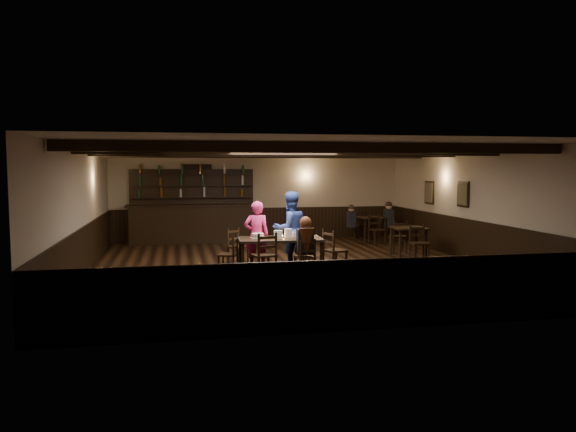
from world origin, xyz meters
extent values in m
plane|color=black|center=(0.00, 0.00, 0.00)|extent=(10.00, 10.00, 0.00)
cube|color=#C0B29F|center=(0.00, 5.00, 1.35)|extent=(9.00, 0.02, 2.70)
cube|color=#C0B29F|center=(0.00, -5.00, 1.35)|extent=(9.00, 0.02, 2.70)
cube|color=#C0B29F|center=(-4.50, 0.00, 1.35)|extent=(0.02, 10.00, 2.70)
cube|color=#C0B29F|center=(4.50, 0.00, 1.35)|extent=(0.02, 10.00, 2.70)
cube|color=silver|center=(0.00, 0.00, 2.70)|extent=(9.00, 10.00, 0.02)
cube|color=black|center=(0.00, 4.97, 0.50)|extent=(9.00, 0.04, 1.00)
cube|color=black|center=(0.00, -4.97, 0.50)|extent=(9.00, 0.04, 1.00)
cube|color=black|center=(-4.47, 0.00, 0.50)|extent=(0.04, 10.00, 1.00)
cube|color=black|center=(4.47, 0.00, 0.50)|extent=(0.04, 10.00, 1.00)
cube|color=black|center=(-1.90, 4.97, 1.85)|extent=(0.90, 0.03, 1.00)
cube|color=black|center=(-1.90, 4.95, 1.85)|extent=(0.80, 0.02, 0.90)
cube|color=black|center=(4.47, 0.50, 1.60)|extent=(0.03, 0.55, 0.65)
cube|color=#72664C|center=(4.45, 0.50, 1.60)|extent=(0.02, 0.45, 0.55)
cube|color=black|center=(4.47, 2.40, 1.55)|extent=(0.03, 0.55, 0.65)
cube|color=#72664C|center=(4.45, 2.40, 1.55)|extent=(0.02, 0.45, 0.55)
cube|color=black|center=(0.00, -3.00, 2.60)|extent=(8.90, 0.18, 0.18)
cube|color=black|center=(0.00, -1.00, 2.60)|extent=(8.90, 0.18, 0.18)
cube|color=black|center=(0.00, 1.00, 2.60)|extent=(8.90, 0.18, 0.18)
cube|color=black|center=(0.00, 3.00, 2.60)|extent=(8.90, 0.18, 0.18)
cube|color=black|center=(-1.20, -0.93, 0.35)|extent=(0.06, 0.06, 0.71)
cube|color=black|center=(-1.16, -0.16, 0.35)|extent=(0.06, 0.06, 0.71)
cube|color=black|center=(0.45, -1.00, 0.35)|extent=(0.06, 0.06, 0.71)
cube|color=black|center=(0.49, -0.24, 0.35)|extent=(0.06, 0.06, 0.71)
cube|color=black|center=(-0.35, -0.58, 0.73)|extent=(1.81, 0.97, 0.04)
cube|color=#A5A8AD|center=(-0.33, -0.15, 0.73)|extent=(1.77, 0.11, 0.05)
cube|color=#A5A8AD|center=(-0.37, -1.01, 0.73)|extent=(1.77, 0.11, 0.05)
cube|color=#A5A8AD|center=(0.52, -0.62, 0.73)|extent=(0.07, 0.89, 0.05)
cube|color=#A5A8AD|center=(-1.22, -0.54, 0.73)|extent=(0.07, 0.89, 0.05)
cube|color=black|center=(-0.66, -0.90, 0.23)|extent=(0.05, 0.05, 0.46)
cube|color=black|center=(-0.56, -1.25, 0.23)|extent=(0.05, 0.05, 0.46)
cube|color=black|center=(-1.03, -1.01, 0.23)|extent=(0.05, 0.05, 0.46)
cube|color=black|center=(-0.93, -1.36, 0.23)|extent=(0.05, 0.05, 0.46)
cube|color=black|center=(-0.79, -1.13, 0.48)|extent=(0.55, 0.53, 0.04)
cube|color=black|center=(-0.74, -1.30, 0.72)|extent=(0.44, 0.16, 0.48)
cube|color=black|center=(-0.74, -1.30, 0.67)|extent=(0.37, 0.13, 0.05)
cube|color=black|center=(-0.74, -1.30, 0.86)|extent=(0.37, 0.13, 0.05)
cube|color=black|center=(0.21, -0.91, 0.19)|extent=(0.04, 0.04, 0.38)
cube|color=black|center=(0.26, -1.21, 0.19)|extent=(0.04, 0.04, 0.38)
cube|color=black|center=(-0.10, -0.97, 0.19)|extent=(0.04, 0.04, 0.38)
cube|color=black|center=(-0.05, -1.26, 0.19)|extent=(0.04, 0.04, 0.38)
cube|color=black|center=(0.08, -1.09, 0.40)|extent=(0.42, 0.41, 0.04)
cube|color=black|center=(0.10, -1.24, 0.60)|extent=(0.37, 0.09, 0.40)
cube|color=black|center=(0.10, -1.24, 0.56)|extent=(0.32, 0.07, 0.04)
cube|color=black|center=(0.10, -1.24, 0.71)|extent=(0.32, 0.07, 0.04)
cube|color=black|center=(-1.55, -0.30, 0.20)|extent=(0.04, 0.04, 0.40)
cube|color=black|center=(-1.25, -0.41, 0.20)|extent=(0.04, 0.04, 0.40)
cube|color=black|center=(-1.67, -0.61, 0.20)|extent=(0.04, 0.04, 0.40)
cube|color=black|center=(-1.37, -0.72, 0.20)|extent=(0.04, 0.04, 0.40)
cube|color=black|center=(-1.46, -0.51, 0.42)|extent=(0.48, 0.49, 0.04)
cube|color=black|center=(-1.31, -0.57, 0.63)|extent=(0.16, 0.38, 0.42)
cube|color=black|center=(-1.31, -0.57, 0.58)|extent=(0.14, 0.32, 0.05)
cube|color=black|center=(-1.31, -0.57, 0.75)|extent=(0.14, 0.32, 0.05)
cube|color=black|center=(1.07, -0.78, 0.22)|extent=(0.05, 0.05, 0.44)
cube|color=black|center=(0.74, -0.91, 0.22)|extent=(0.05, 0.05, 0.44)
cube|color=black|center=(0.93, -0.44, 0.22)|extent=(0.05, 0.05, 0.44)
cube|color=black|center=(0.61, -0.56, 0.22)|extent=(0.05, 0.05, 0.44)
cube|color=black|center=(0.84, -0.67, 0.46)|extent=(0.54, 0.55, 0.04)
cube|color=black|center=(0.67, -0.74, 0.69)|extent=(0.19, 0.41, 0.46)
cube|color=black|center=(0.67, -0.74, 0.65)|extent=(0.16, 0.35, 0.05)
cube|color=black|center=(0.67, -0.74, 0.83)|extent=(0.16, 0.35, 0.05)
cube|color=black|center=(-1.17, 0.38, 0.20)|extent=(0.05, 0.05, 0.40)
cube|color=black|center=(-1.36, 0.64, 0.20)|extent=(0.05, 0.05, 0.40)
cube|color=black|center=(-0.90, 0.59, 0.20)|extent=(0.05, 0.05, 0.40)
cube|color=black|center=(-1.09, 0.84, 0.20)|extent=(0.05, 0.05, 0.40)
cube|color=black|center=(-1.13, 0.61, 0.42)|extent=(0.54, 0.54, 0.04)
cube|color=black|center=(-1.23, 0.74, 0.63)|extent=(0.33, 0.26, 0.42)
cube|color=black|center=(-1.23, 0.74, 0.59)|extent=(0.28, 0.22, 0.05)
cube|color=black|center=(-1.23, 0.74, 0.76)|extent=(0.28, 0.22, 0.05)
imported|color=#EB378E|center=(-0.79, -0.09, 0.76)|extent=(0.57, 0.39, 1.52)
imported|color=navy|center=(0.01, 0.12, 0.86)|extent=(0.98, 0.85, 1.72)
cube|color=black|center=(0.08, -0.97, 0.52)|extent=(0.32, 0.32, 0.13)
cube|color=black|center=(0.08, -1.09, 0.75)|extent=(0.34, 0.20, 0.47)
cylinder|color=black|center=(0.08, -1.09, 0.96)|extent=(0.10, 0.34, 0.34)
sphere|color=#D8A384|center=(0.08, -1.09, 1.11)|extent=(0.21, 0.21, 0.21)
sphere|color=#3E1E0E|center=(0.08, -1.12, 1.12)|extent=(0.26, 0.26, 0.26)
cone|color=#3E1E0E|center=(0.08, -1.22, 0.73)|extent=(0.20, 0.20, 0.59)
cylinder|color=white|center=(-0.82, -0.47, 0.76)|extent=(0.32, 0.32, 0.01)
cylinder|color=white|center=(-0.82, -0.47, 0.81)|extent=(0.26, 0.26, 0.09)
cylinder|color=silver|center=(-0.82, -0.47, 0.79)|extent=(0.28, 0.28, 0.04)
cylinder|color=white|center=(-0.40, -0.62, 0.84)|extent=(0.18, 0.18, 0.17)
cylinder|color=white|center=(-0.17, -0.56, 0.85)|extent=(0.17, 0.17, 0.20)
cylinder|color=#A5A8AD|center=(-0.29, -0.48, 0.77)|extent=(0.05, 0.05, 0.03)
sphere|color=orange|center=(-0.29, -0.48, 0.80)|extent=(0.03, 0.03, 0.03)
cylinder|color=silver|center=(-0.02, -0.71, 0.80)|extent=(0.04, 0.04, 0.10)
cylinder|color=#A5A8AD|center=(0.11, -0.69, 0.80)|extent=(0.03, 0.03, 0.09)
cylinder|color=silver|center=(-0.04, -0.46, 0.80)|extent=(0.07, 0.07, 0.10)
cube|color=maroon|center=(0.10, -0.71, 0.75)|extent=(0.29, 0.22, 0.00)
cube|color=#0E184A|center=(0.21, -0.52, 0.75)|extent=(0.33, 0.26, 0.00)
cube|color=black|center=(-2.04, 4.65, 0.55)|extent=(3.69, 0.60, 1.10)
cube|color=black|center=(-2.04, 4.65, 1.12)|extent=(3.89, 0.70, 0.05)
cube|color=black|center=(-2.04, 4.92, 1.10)|extent=(3.69, 0.10, 2.20)
cube|color=black|center=(-2.04, 4.82, 1.35)|extent=(3.59, 0.22, 0.03)
cube|color=black|center=(-2.04, 4.82, 1.70)|extent=(3.59, 0.22, 0.03)
cube|color=black|center=(-2.04, 4.82, 2.05)|extent=(3.59, 0.22, 0.03)
cube|color=black|center=(3.23, 0.93, 0.73)|extent=(0.84, 0.84, 0.04)
cube|color=black|center=(2.88, 0.61, 0.35)|extent=(0.05, 0.05, 0.71)
cube|color=black|center=(2.91, 1.28, 0.35)|extent=(0.05, 0.05, 0.71)
cube|color=black|center=(3.55, 0.58, 0.35)|extent=(0.05, 0.05, 0.71)
cube|color=black|center=(3.58, 1.25, 0.35)|extent=(0.05, 0.05, 0.71)
cube|color=black|center=(3.23, 3.87, 0.73)|extent=(0.94, 0.94, 0.04)
cube|color=black|center=(2.96, 3.48, 0.35)|extent=(0.05, 0.05, 0.71)
cube|color=black|center=(2.84, 4.15, 0.35)|extent=(0.05, 0.05, 0.71)
cube|color=black|center=(3.62, 3.60, 0.35)|extent=(0.05, 0.05, 0.71)
cube|color=black|center=(3.50, 4.26, 0.35)|extent=(0.05, 0.05, 0.71)
cube|color=black|center=(2.59, 3.70, 0.71)|extent=(0.21, 0.33, 0.48)
sphere|color=#D8A384|center=(2.59, 3.70, 1.03)|extent=(0.18, 0.18, 0.18)
sphere|color=black|center=(2.59, 3.70, 1.06)|extent=(0.19, 0.19, 0.19)
cube|color=black|center=(3.79, 3.73, 0.73)|extent=(0.24, 0.37, 0.53)
sphere|color=#D8A384|center=(3.79, 3.73, 1.09)|extent=(0.20, 0.20, 0.20)
sphere|color=black|center=(3.79, 3.73, 1.12)|extent=(0.21, 0.21, 0.21)
camera|label=1|loc=(-2.51, -12.29, 2.27)|focal=35.00mm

